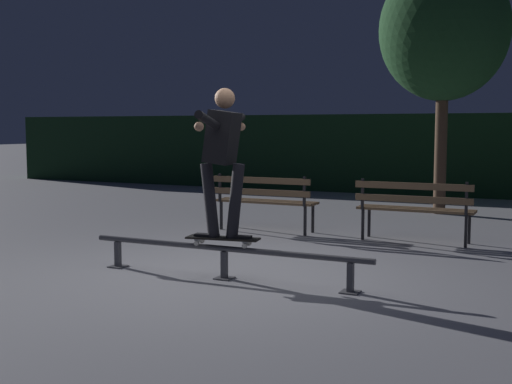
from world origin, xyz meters
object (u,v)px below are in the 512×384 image
at_px(grind_rail, 224,254).
at_px(skateboarder, 223,150).
at_px(park_bench_left_center, 414,204).
at_px(tree_behind_benches, 444,31).
at_px(skateboard, 223,239).
at_px(park_bench_leftmost, 264,197).

distance_m(grind_rail, skateboarder, 1.10).
height_order(park_bench_left_center, tree_behind_benches, tree_behind_benches).
height_order(skateboard, park_bench_left_center, park_bench_left_center).
xyz_separation_m(grind_rail, park_bench_leftmost, (-0.93, 3.04, 0.27)).
bearing_deg(grind_rail, skateboarder, 178.06).
distance_m(grind_rail, park_bench_left_center, 3.34).
distance_m(park_bench_leftmost, tree_behind_benches, 4.82).
relative_size(skateboarder, park_bench_leftmost, 0.97).
relative_size(skateboarder, park_bench_left_center, 0.97).
xyz_separation_m(grind_rail, skateboard, (-0.02, 0.00, 0.16)).
relative_size(grind_rail, skateboarder, 2.08).
bearing_deg(tree_behind_benches, skateboarder, -100.01).
xyz_separation_m(skateboard, tree_behind_benches, (1.13, 6.39, 2.91)).
height_order(grind_rail, tree_behind_benches, tree_behind_benches).
bearing_deg(skateboard, skateboarder, 8.98).
distance_m(skateboard, skateboarder, 0.94).
height_order(skateboard, park_bench_leftmost, park_bench_leftmost).
xyz_separation_m(park_bench_leftmost, tree_behind_benches, (2.05, 3.35, 2.80)).
bearing_deg(skateboarder, park_bench_leftmost, 106.81).
height_order(grind_rail, park_bench_left_center, park_bench_left_center).
bearing_deg(tree_behind_benches, park_bench_left_center, -85.99).
bearing_deg(grind_rail, park_bench_leftmost, 107.03).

